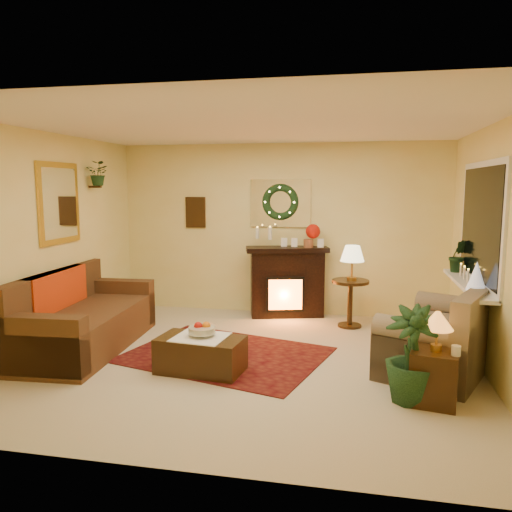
% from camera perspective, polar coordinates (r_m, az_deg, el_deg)
% --- Properties ---
extents(floor, '(5.00, 5.00, 0.00)m').
position_cam_1_polar(floor, '(5.76, -0.70, -11.89)').
color(floor, beige).
rests_on(floor, ground).
extents(ceiling, '(5.00, 5.00, 0.00)m').
position_cam_1_polar(ceiling, '(5.46, -0.75, 14.74)').
color(ceiling, white).
rests_on(ceiling, ground).
extents(wall_back, '(5.00, 5.00, 0.00)m').
position_cam_1_polar(wall_back, '(7.66, 2.81, 3.05)').
color(wall_back, '#EFD88C').
rests_on(wall_back, ground).
extents(wall_front, '(5.00, 5.00, 0.00)m').
position_cam_1_polar(wall_front, '(3.32, -8.92, -3.55)').
color(wall_front, '#EFD88C').
rests_on(wall_front, ground).
extents(wall_left, '(4.50, 4.50, 0.00)m').
position_cam_1_polar(wall_left, '(6.46, -22.97, 1.50)').
color(wall_left, '#EFD88C').
rests_on(wall_left, ground).
extents(wall_right, '(4.50, 4.50, 0.00)m').
position_cam_1_polar(wall_right, '(5.51, 25.62, 0.34)').
color(wall_right, '#EFD88C').
rests_on(wall_right, ground).
extents(area_rug, '(2.54, 2.16, 0.01)m').
position_cam_1_polar(area_rug, '(5.95, -3.50, -11.19)').
color(area_rug, '#6B1803').
rests_on(area_rug, floor).
extents(sofa, '(1.09, 2.24, 0.94)m').
position_cam_1_polar(sofa, '(6.41, -18.86, -6.25)').
color(sofa, brown).
rests_on(sofa, floor).
extents(red_throw, '(0.74, 1.21, 0.02)m').
position_cam_1_polar(red_throw, '(6.52, -18.74, -5.78)').
color(red_throw, '#AF010F').
rests_on(red_throw, sofa).
extents(fireplace, '(1.13, 0.61, 0.99)m').
position_cam_1_polar(fireplace, '(7.54, 3.57, -2.80)').
color(fireplace, black).
rests_on(fireplace, floor).
extents(poinsettia, '(0.21, 0.21, 0.21)m').
position_cam_1_polar(poinsettia, '(7.37, 6.53, 2.81)').
color(poinsettia, '#B11307').
rests_on(poinsettia, fireplace).
extents(mantel_candle_a, '(0.05, 0.05, 0.16)m').
position_cam_1_polar(mantel_candle_a, '(7.49, 0.15, 2.64)').
color(mantel_candle_a, silver).
rests_on(mantel_candle_a, fireplace).
extents(mantel_candle_b, '(0.06, 0.06, 0.19)m').
position_cam_1_polar(mantel_candle_b, '(7.42, 1.62, 2.59)').
color(mantel_candle_b, white).
rests_on(mantel_candle_b, fireplace).
extents(mantel_mirror, '(0.92, 0.02, 0.72)m').
position_cam_1_polar(mantel_mirror, '(7.62, 2.81, 6.03)').
color(mantel_mirror, white).
rests_on(mantel_mirror, wall_back).
extents(wreath, '(0.55, 0.11, 0.55)m').
position_cam_1_polar(wreath, '(7.58, 2.77, 6.18)').
color(wreath, '#194719').
rests_on(wreath, wall_back).
extents(wall_art, '(0.32, 0.03, 0.48)m').
position_cam_1_polar(wall_art, '(7.94, -6.92, 4.98)').
color(wall_art, '#381E11').
rests_on(wall_art, wall_back).
extents(gold_mirror, '(0.03, 0.84, 1.00)m').
position_cam_1_polar(gold_mirror, '(6.67, -21.59, 5.64)').
color(gold_mirror, gold).
rests_on(gold_mirror, wall_left).
extents(hanging_plant, '(0.33, 0.28, 0.36)m').
position_cam_1_polar(hanging_plant, '(7.24, -17.49, 7.72)').
color(hanging_plant, '#194719').
rests_on(hanging_plant, wall_left).
extents(loveseat, '(1.50, 1.83, 0.92)m').
position_cam_1_polar(loveseat, '(5.79, 20.32, -7.92)').
color(loveseat, gray).
rests_on(loveseat, floor).
extents(window_frame, '(0.03, 1.86, 1.36)m').
position_cam_1_polar(window_frame, '(6.01, 24.35, 3.39)').
color(window_frame, white).
rests_on(window_frame, wall_right).
extents(window_glass, '(0.02, 1.70, 1.22)m').
position_cam_1_polar(window_glass, '(6.01, 24.21, 3.39)').
color(window_glass, black).
rests_on(window_glass, wall_right).
extents(window_sill, '(0.22, 1.86, 0.04)m').
position_cam_1_polar(window_sill, '(6.08, 23.02, -2.98)').
color(window_sill, white).
rests_on(window_sill, wall_right).
extents(mini_tree, '(0.20, 0.20, 0.30)m').
position_cam_1_polar(mini_tree, '(5.63, 23.89, -2.09)').
color(mini_tree, silver).
rests_on(mini_tree, window_sill).
extents(sill_plant, '(0.30, 0.24, 0.54)m').
position_cam_1_polar(sill_plant, '(6.72, 22.11, -0.08)').
color(sill_plant, '#246523').
rests_on(sill_plant, window_sill).
extents(side_table_round, '(0.63, 0.63, 0.67)m').
position_cam_1_polar(side_table_round, '(7.12, 10.69, -5.41)').
color(side_table_round, '#482412').
rests_on(side_table_round, floor).
extents(lamp_cream, '(0.33, 0.33, 0.50)m').
position_cam_1_polar(lamp_cream, '(6.99, 10.92, -1.03)').
color(lamp_cream, beige).
rests_on(lamp_cream, side_table_round).
extents(end_table_square, '(0.47, 0.47, 0.50)m').
position_cam_1_polar(end_table_square, '(4.90, 19.63, -12.63)').
color(end_table_square, '#371D11').
rests_on(end_table_square, floor).
extents(lamp_tiffany, '(0.28, 0.28, 0.41)m').
position_cam_1_polar(lamp_tiffany, '(4.75, 20.01, -7.29)').
color(lamp_tiffany, '#FFA132').
rests_on(lamp_tiffany, end_table_square).
extents(coffee_table, '(0.94, 0.59, 0.38)m').
position_cam_1_polar(coffee_table, '(5.41, -6.34, -10.93)').
color(coffee_table, '#401E16').
rests_on(coffee_table, floor).
extents(fruit_bowl, '(0.28, 0.28, 0.07)m').
position_cam_1_polar(fruit_bowl, '(5.36, -6.21, -8.41)').
color(fruit_bowl, beige).
rests_on(fruit_bowl, coffee_table).
extents(floor_palm, '(1.86, 1.86, 2.66)m').
position_cam_1_polar(floor_palm, '(4.82, 17.43, -10.64)').
color(floor_palm, '#2F6531').
rests_on(floor_palm, floor).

